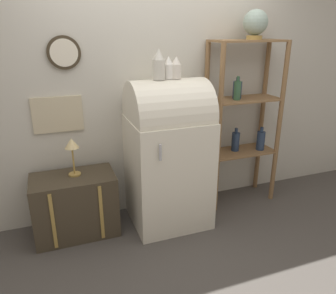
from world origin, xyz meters
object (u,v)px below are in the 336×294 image
vase_right (176,68)px  vase_center (169,68)px  refrigerator (168,152)px  suitcase_trunk (75,205)px  globe (255,23)px  vase_left (159,65)px  desk_lamp (72,147)px

vase_right → vase_center: bearing=171.5°
vase_right → refrigerator: bearing=177.1°
suitcase_trunk → vase_right: 1.57m
refrigerator → vase_right: vase_right is taller
refrigerator → suitcase_trunk: refrigerator is taller
globe → vase_right: globe is taller
vase_left → vase_right: 0.17m
globe → vase_center: size_ratio=1.42×
desk_lamp → refrigerator: bearing=-7.0°
suitcase_trunk → globe: 2.46m
globe → vase_right: bearing=-171.7°
suitcase_trunk → vase_left: size_ratio=2.85×
refrigerator → desk_lamp: bearing=173.0°
refrigerator → suitcase_trunk: size_ratio=1.90×
globe → vase_left: size_ratio=1.06×
refrigerator → suitcase_trunk: bearing=175.0°
vase_right → desk_lamp: bearing=173.4°
vase_right → vase_left: bearing=-178.1°
vase_left → suitcase_trunk: bearing=173.8°
vase_center → vase_right: bearing=-8.5°
globe → vase_right: size_ratio=1.43×
vase_center → vase_right: size_ratio=1.01×
globe → vase_left: (-1.04, -0.13, -0.35)m
desk_lamp → suitcase_trunk: bearing=-132.7°
suitcase_trunk → vase_center: bearing=-4.5°
suitcase_trunk → globe: globe is taller
suitcase_trunk → refrigerator: bearing=-5.0°
refrigerator → vase_center: 0.78m
refrigerator → suitcase_trunk: 1.01m
vase_center → vase_right: 0.07m
vase_center → desk_lamp: (-0.88, 0.10, -0.67)m
vase_left → desk_lamp: (-0.79, 0.12, -0.70)m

